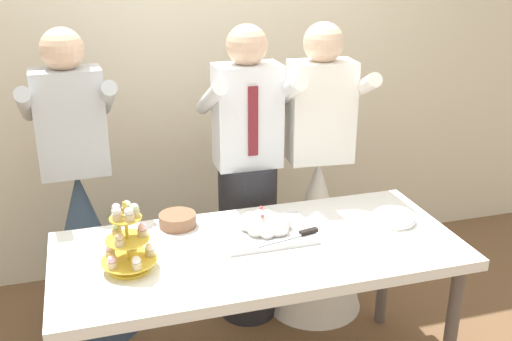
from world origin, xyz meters
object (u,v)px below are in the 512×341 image
(round_cake, at_px, (178,222))
(person_guest, at_px, (83,231))
(dessert_table, at_px, (259,261))
(plate_stack, at_px, (394,218))
(main_cake_tray, at_px, (266,227))
(person_groom, at_px, (248,195))
(person_bride, at_px, (317,215))
(cupcake_stand, at_px, (127,242))

(round_cake, distance_m, person_guest, 0.69)
(dessert_table, bearing_deg, plate_stack, 3.70)
(main_cake_tray, bearing_deg, round_cake, 153.39)
(person_guest, bearing_deg, person_groom, -8.92)
(dessert_table, height_order, person_guest, person_guest)
(person_groom, xyz_separation_m, person_bride, (0.40, -0.03, -0.16))
(plate_stack, relative_size, person_groom, 0.12)
(main_cake_tray, xyz_separation_m, person_groom, (0.07, 0.54, -0.07))
(main_cake_tray, xyz_separation_m, plate_stack, (0.63, -0.05, -0.02))
(main_cake_tray, height_order, person_bride, person_bride)
(dessert_table, xyz_separation_m, cupcake_stand, (-0.57, -0.04, 0.20))
(plate_stack, bearing_deg, dessert_table, -176.30)
(dessert_table, relative_size, person_groom, 1.08)
(dessert_table, xyz_separation_m, person_guest, (-0.75, 0.76, -0.12))
(person_guest, bearing_deg, main_cake_tray, -39.66)
(person_groom, relative_size, person_guest, 1.00)
(main_cake_tray, height_order, person_groom, person_groom)
(cupcake_stand, relative_size, person_guest, 0.18)
(person_guest, bearing_deg, cupcake_stand, -77.10)
(plate_stack, bearing_deg, person_bride, 107.16)
(person_guest, bearing_deg, dessert_table, -45.37)
(main_cake_tray, xyz_separation_m, round_cake, (-0.37, 0.19, -0.01))
(main_cake_tray, height_order, plate_stack, main_cake_tray)
(cupcake_stand, xyz_separation_m, person_guest, (-0.18, 0.81, -0.32))
(dessert_table, bearing_deg, cupcake_stand, -175.79)
(round_cake, bearing_deg, main_cake_tray, -26.61)
(plate_stack, height_order, round_cake, round_cake)
(plate_stack, xyz_separation_m, person_groom, (-0.57, 0.58, -0.05))
(round_cake, bearing_deg, person_groom, 38.36)
(main_cake_tray, relative_size, round_cake, 1.81)
(dessert_table, distance_m, cupcake_stand, 0.61)
(cupcake_stand, distance_m, plate_stack, 1.27)
(dessert_table, xyz_separation_m, round_cake, (-0.32, 0.28, 0.11))
(round_cake, relative_size, person_guest, 0.14)
(plate_stack, bearing_deg, main_cake_tray, 175.84)
(person_bride, distance_m, person_guest, 1.29)
(plate_stack, relative_size, person_bride, 0.12)
(dessert_table, relative_size, person_guest, 1.08)
(main_cake_tray, distance_m, person_groom, 0.54)
(plate_stack, relative_size, person_guest, 0.12)
(person_groom, distance_m, person_guest, 0.90)
(cupcake_stand, height_order, person_groom, person_groom)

